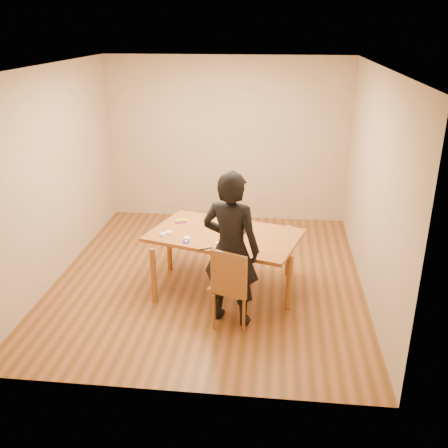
# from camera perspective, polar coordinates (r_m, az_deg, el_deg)

# --- Properties ---
(room_shell) EXTENTS (4.00, 4.50, 2.70)m
(room_shell) POSITION_cam_1_polar(r_m,az_deg,el_deg) (6.53, -1.40, 5.91)
(room_shell) COLOR brown
(room_shell) RESTS_ON ground
(dining_table) EXTENTS (2.02, 1.53, 0.04)m
(dining_table) POSITION_cam_1_polar(r_m,az_deg,el_deg) (6.14, 0.05, -1.29)
(dining_table) COLOR brown
(dining_table) RESTS_ON floor
(dining_chair) EXTENTS (0.50, 0.50, 0.04)m
(dining_chair) POSITION_cam_1_polar(r_m,az_deg,el_deg) (5.56, 0.73, -7.17)
(dining_chair) COLOR brown
(dining_chair) RESTS_ON floor
(cake_plate) EXTENTS (0.27, 0.27, 0.02)m
(cake_plate) POSITION_cam_1_polar(r_m,az_deg,el_deg) (6.18, 1.23, -0.82)
(cake_plate) COLOR #AA0D0B
(cake_plate) RESTS_ON dining_table
(cake) EXTENTS (0.23, 0.23, 0.07)m
(cake) POSITION_cam_1_polar(r_m,az_deg,el_deg) (6.16, 1.23, -0.41)
(cake) COLOR white
(cake) RESTS_ON cake_plate
(frosting_dome) EXTENTS (0.23, 0.23, 0.03)m
(frosting_dome) POSITION_cam_1_polar(r_m,az_deg,el_deg) (6.14, 1.23, 0.03)
(frosting_dome) COLOR white
(frosting_dome) RESTS_ON cake
(frosting_tub) EXTENTS (0.10, 0.10, 0.09)m
(frosting_tub) POSITION_cam_1_polar(r_m,az_deg,el_deg) (5.70, -0.45, -2.53)
(frosting_tub) COLOR white
(frosting_tub) RESTS_ON dining_table
(frosting_lid) EXTENTS (0.09, 0.09, 0.01)m
(frosting_lid) POSITION_cam_1_polar(r_m,az_deg,el_deg) (5.91, -4.37, -2.07)
(frosting_lid) COLOR #2019A6
(frosting_lid) RESTS_ON dining_table
(frosting_dollop) EXTENTS (0.04, 0.04, 0.02)m
(frosting_dollop) POSITION_cam_1_polar(r_m,az_deg,el_deg) (5.91, -4.37, -1.95)
(frosting_dollop) COLOR white
(frosting_dollop) RESTS_ON frosting_lid
(ramekin_green) EXTENTS (0.08, 0.08, 0.04)m
(ramekin_green) POSITION_cam_1_polar(r_m,az_deg,el_deg) (5.96, -4.27, -1.70)
(ramekin_green) COLOR white
(ramekin_green) RESTS_ON dining_table
(ramekin_yellow) EXTENTS (0.07, 0.07, 0.04)m
(ramekin_yellow) POSITION_cam_1_polar(r_m,az_deg,el_deg) (6.15, -6.35, -1.01)
(ramekin_yellow) COLOR white
(ramekin_yellow) RESTS_ON dining_table
(ramekin_multi) EXTENTS (0.08, 0.08, 0.04)m
(ramekin_multi) POSITION_cam_1_polar(r_m,az_deg,el_deg) (6.10, -6.95, -1.21)
(ramekin_multi) COLOR white
(ramekin_multi) RESTS_ON dining_table
(candy_box_pink) EXTENTS (0.15, 0.12, 0.02)m
(candy_box_pink) POSITION_cam_1_polar(r_m,az_deg,el_deg) (6.48, -4.94, 0.23)
(candy_box_pink) COLOR #E235A5
(candy_box_pink) RESTS_ON dining_table
(candy_box_green) EXTENTS (0.13, 0.09, 0.02)m
(candy_box_green) POSITION_cam_1_polar(r_m,az_deg,el_deg) (6.48, -4.98, 0.40)
(candy_box_green) COLOR green
(candy_box_green) RESTS_ON candy_box_pink
(spatula) EXTENTS (0.16, 0.10, 0.01)m
(spatula) POSITION_cam_1_polar(r_m,az_deg,el_deg) (5.72, -2.15, -2.85)
(spatula) COLOR black
(spatula) RESTS_ON dining_table
(person) EXTENTS (0.73, 0.58, 1.77)m
(person) POSITION_cam_1_polar(r_m,az_deg,el_deg) (5.40, 0.80, -2.90)
(person) COLOR black
(person) RESTS_ON floor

